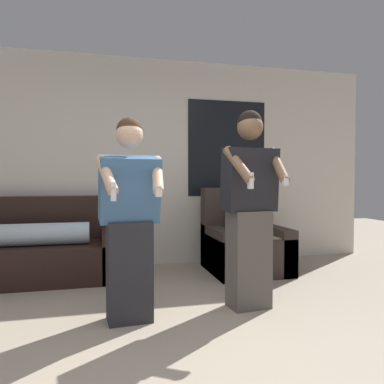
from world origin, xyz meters
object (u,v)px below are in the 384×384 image
object	(u,v)px
person_left	(129,221)
armchair	(244,244)
couch	(43,251)
person_right	(250,209)

from	to	relation	value
person_left	armchair	bearing A→B (deg)	41.67
couch	armchair	distance (m)	2.36
armchair	person_left	bearing A→B (deg)	-138.33
person_left	couch	bearing A→B (deg)	119.34
couch	person_right	distance (m)	2.43
couch	person_right	bearing A→B (deg)	-37.04
couch	person_left	distance (m)	1.80
couch	person_left	world-z (taller)	person_left
person_right	person_left	bearing A→B (deg)	-175.57
armchair	person_left	size ratio (longest dim) A/B	0.63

